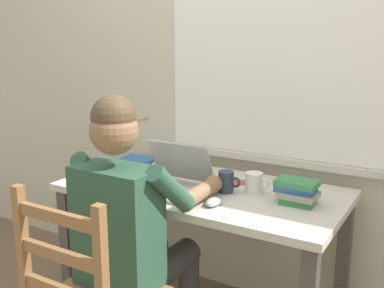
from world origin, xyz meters
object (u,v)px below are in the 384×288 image
(computer_mouse, at_px, (214,202))
(book_stack_side, at_px, (138,164))
(desk, at_px, (202,207))
(seated_person, at_px, (134,223))
(laptop, at_px, (170,179))
(book_stack_main, at_px, (297,191))
(coffee_mug_dark, at_px, (227,182))
(landscape_photo_print, at_px, (240,182))
(coffee_mug_white, at_px, (254,183))

(computer_mouse, distance_m, book_stack_side, 0.65)
(desk, xyz_separation_m, book_stack_side, (-0.43, 0.05, 0.14))
(seated_person, height_order, laptop, seated_person)
(computer_mouse, xyz_separation_m, book_stack_side, (-0.60, 0.25, 0.02))
(seated_person, xyz_separation_m, book_stack_side, (-0.34, 0.47, 0.10))
(book_stack_main, bearing_deg, coffee_mug_dark, -175.98)
(computer_mouse, distance_m, landscape_photo_print, 0.36)
(coffee_mug_white, relative_size, book_stack_side, 0.61)
(coffee_mug_white, bearing_deg, laptop, -156.68)
(seated_person, bearing_deg, book_stack_side, 125.57)
(coffee_mug_white, distance_m, book_stack_main, 0.22)
(laptop, relative_size, book_stack_side, 1.67)
(coffee_mug_white, bearing_deg, coffee_mug_dark, -152.41)
(computer_mouse, relative_size, book_stack_side, 0.51)
(book_stack_side, bearing_deg, book_stack_main, -2.62)
(coffee_mug_white, relative_size, landscape_photo_print, 0.93)
(seated_person, xyz_separation_m, coffee_mug_dark, (0.23, 0.41, 0.11))
(desk, height_order, book_stack_side, book_stack_side)
(coffee_mug_dark, xyz_separation_m, landscape_photo_print, (-0.01, 0.17, -0.05))
(landscape_photo_print, bearing_deg, seated_person, -129.80)
(desk, relative_size, laptop, 4.12)
(computer_mouse, bearing_deg, coffee_mug_white, 71.61)
(seated_person, relative_size, coffee_mug_white, 10.33)
(book_stack_main, height_order, book_stack_side, book_stack_main)
(desk, distance_m, book_stack_side, 0.46)
(seated_person, bearing_deg, landscape_photo_print, 68.70)
(landscape_photo_print, bearing_deg, laptop, -151.35)
(seated_person, distance_m, landscape_photo_print, 0.62)
(coffee_mug_dark, height_order, book_stack_main, book_stack_main)
(book_stack_side, bearing_deg, laptop, -26.90)
(seated_person, relative_size, coffee_mug_dark, 11.21)
(seated_person, xyz_separation_m, book_stack_main, (0.56, 0.43, 0.11))
(book_stack_main, relative_size, landscape_photo_print, 1.43)
(computer_mouse, relative_size, coffee_mug_dark, 0.90)
(computer_mouse, height_order, coffee_mug_dark, coffee_mug_dark)
(coffee_mug_white, xyz_separation_m, landscape_photo_print, (-0.12, 0.11, -0.05))
(desk, bearing_deg, coffee_mug_white, 10.77)
(seated_person, height_order, coffee_mug_white, seated_person)
(desk, xyz_separation_m, seated_person, (-0.09, -0.42, 0.05))
(coffee_mug_white, bearing_deg, seated_person, -126.38)
(laptop, bearing_deg, coffee_mug_white, 23.32)
(coffee_mug_white, height_order, book_stack_side, coffee_mug_white)
(computer_mouse, distance_m, coffee_mug_dark, 0.19)
(book_stack_main, bearing_deg, landscape_photo_print, 157.21)
(laptop, height_order, landscape_photo_print, laptop)
(seated_person, bearing_deg, coffee_mug_white, 53.62)
(laptop, relative_size, coffee_mug_white, 2.74)
(coffee_mug_white, height_order, book_stack_main, book_stack_main)
(laptop, relative_size, landscape_photo_print, 2.54)
(seated_person, bearing_deg, coffee_mug_dark, 60.61)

